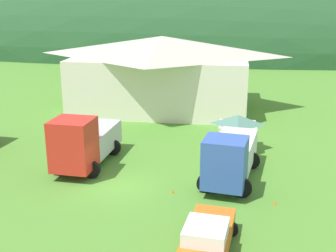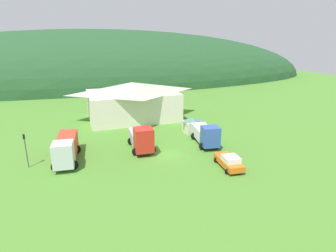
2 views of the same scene
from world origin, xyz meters
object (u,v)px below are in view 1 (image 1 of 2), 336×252
depot_building (163,71)px  play_shed_cream (237,132)px  traffic_cone_mid_row (172,193)px  service_pickup_orange (207,237)px  crane_truck_red (84,141)px  box_truck_blue (230,156)px  traffic_cone_near_pickup (275,205)px

depot_building → play_shed_cream: size_ratio=6.18×
traffic_cone_mid_row → service_pickup_orange: bearing=-68.1°
crane_truck_red → traffic_cone_mid_row: bearing=66.9°
traffic_cone_mid_row → crane_truck_red: bearing=153.5°
crane_truck_red → traffic_cone_mid_row: size_ratio=15.18×
box_truck_blue → play_shed_cream: bearing=-175.7°
play_shed_cream → traffic_cone_near_pickup: size_ratio=5.62×
play_shed_cream → crane_truck_red: size_ratio=0.41×
depot_building → traffic_cone_mid_row: (3.75, -19.90, -3.65)m
play_shed_cream → service_pickup_orange: play_shed_cream is taller
play_shed_cream → box_truck_blue: size_ratio=0.38×
depot_building → box_truck_blue: size_ratio=2.38×
depot_building → service_pickup_orange: depot_building is taller
play_shed_cream → traffic_cone_mid_row: bearing=-114.6°
crane_truck_red → service_pickup_orange: (8.51, -8.86, -0.93)m
service_pickup_orange → traffic_cone_mid_row: (-2.32, 5.78, -0.83)m
play_shed_cream → traffic_cone_mid_row: (-3.66, -8.00, -1.34)m
box_truck_blue → traffic_cone_mid_row: (-3.20, -2.20, -1.61)m
depot_building → traffic_cone_mid_row: bearing=-79.3°
traffic_cone_near_pickup → traffic_cone_mid_row: (-5.67, 0.58, 0.00)m
play_shed_cream → service_pickup_orange: bearing=-95.5°
depot_building → box_truck_blue: 19.13m
depot_building → crane_truck_red: bearing=-98.2°
traffic_cone_near_pickup → traffic_cone_mid_row: bearing=174.1°
crane_truck_red → traffic_cone_near_pickup: (11.85, -3.66, -1.76)m
box_truck_blue → service_pickup_orange: size_ratio=1.50×
box_truck_blue → traffic_cone_near_pickup: size_ratio=14.61×
play_shed_cream → traffic_cone_near_pickup: (2.01, -8.58, -1.34)m
traffic_cone_near_pickup → crane_truck_red: bearing=162.8°
play_shed_cream → traffic_cone_near_pickup: 8.91m
depot_building → service_pickup_orange: size_ratio=3.56×
depot_building → traffic_cone_near_pickup: (9.41, -20.49, -3.65)m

